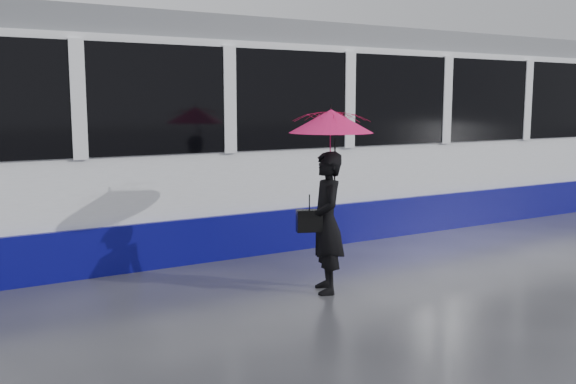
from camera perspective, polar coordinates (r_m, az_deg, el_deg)
ground at (r=8.24m, az=2.19°, el=-7.30°), size 90.00×90.00×0.00m
rails at (r=10.36m, az=-5.32°, el=-4.07°), size 34.00×1.51×0.02m
tram at (r=12.37m, az=11.51°, el=5.38°), size 26.00×2.56×3.35m
woman at (r=7.33m, az=3.44°, el=-2.73°), size 0.58×0.69×1.62m
umbrella at (r=7.24m, az=3.84°, el=4.84°), size 1.24×1.24×1.09m
handbag at (r=7.22m, az=1.91°, el=-2.56°), size 0.32×0.22×0.43m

